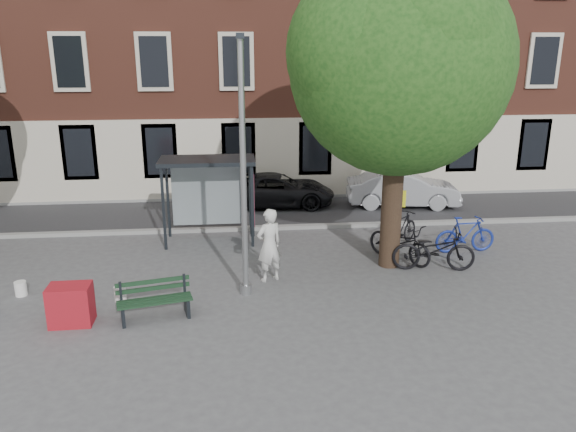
{
  "coord_description": "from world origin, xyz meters",
  "views": [
    {
      "loc": [
        -0.22,
        -12.7,
        5.81
      ],
      "look_at": [
        1.22,
        1.86,
        1.4
      ],
      "focal_mm": 35.0,
      "sensor_mm": 36.0,
      "label": 1
    }
  ],
  "objects_px": {
    "red_stand": "(71,305)",
    "car_silver": "(403,189)",
    "notice_sign": "(399,209)",
    "bike_d": "(401,229)",
    "bus_shelter": "(221,180)",
    "bike_a": "(434,250)",
    "painter": "(269,245)",
    "car_dark": "(276,190)",
    "lamppost": "(243,183)",
    "bike_c": "(400,242)",
    "bike_b": "(465,234)",
    "bench": "(155,302)"
  },
  "relations": [
    {
      "from": "bus_shelter",
      "to": "bike_b",
      "type": "height_order",
      "value": "bus_shelter"
    },
    {
      "from": "bench",
      "to": "notice_sign",
      "type": "relative_size",
      "value": 0.82
    },
    {
      "from": "bike_a",
      "to": "bike_b",
      "type": "relative_size",
      "value": 1.21
    },
    {
      "from": "painter",
      "to": "car_silver",
      "type": "distance_m",
      "value": 8.57
    },
    {
      "from": "red_stand",
      "to": "bench",
      "type": "bearing_deg",
      "value": 3.54
    },
    {
      "from": "bike_b",
      "to": "bike_c",
      "type": "distance_m",
      "value": 2.17
    },
    {
      "from": "bus_shelter",
      "to": "bike_a",
      "type": "relative_size",
      "value": 1.29
    },
    {
      "from": "lamppost",
      "to": "bike_b",
      "type": "distance_m",
      "value": 7.25
    },
    {
      "from": "bike_b",
      "to": "bike_d",
      "type": "xyz_separation_m",
      "value": [
        -1.72,
        0.72,
        -0.01
      ]
    },
    {
      "from": "bus_shelter",
      "to": "lamppost",
      "type": "bearing_deg",
      "value": -81.57
    },
    {
      "from": "bench",
      "to": "car_silver",
      "type": "bearing_deg",
      "value": 32.89
    },
    {
      "from": "bike_b",
      "to": "car_silver",
      "type": "bearing_deg",
      "value": 1.54
    },
    {
      "from": "car_dark",
      "to": "bike_b",
      "type": "bearing_deg",
      "value": -134.48
    },
    {
      "from": "painter",
      "to": "car_silver",
      "type": "xyz_separation_m",
      "value": [
        5.5,
        6.58,
        -0.28
      ]
    },
    {
      "from": "lamppost",
      "to": "bike_d",
      "type": "relative_size",
      "value": 3.44
    },
    {
      "from": "bike_d",
      "to": "car_silver",
      "type": "height_order",
      "value": "car_silver"
    },
    {
      "from": "lamppost",
      "to": "painter",
      "type": "height_order",
      "value": "lamppost"
    },
    {
      "from": "bus_shelter",
      "to": "bike_b",
      "type": "relative_size",
      "value": 1.56
    },
    {
      "from": "bus_shelter",
      "to": "red_stand",
      "type": "relative_size",
      "value": 3.17
    },
    {
      "from": "bench",
      "to": "bike_c",
      "type": "distance_m",
      "value": 7.06
    },
    {
      "from": "painter",
      "to": "red_stand",
      "type": "bearing_deg",
      "value": -2.92
    },
    {
      "from": "lamppost",
      "to": "bike_a",
      "type": "relative_size",
      "value": 2.77
    },
    {
      "from": "bike_b",
      "to": "car_dark",
      "type": "height_order",
      "value": "car_dark"
    },
    {
      "from": "bike_a",
      "to": "notice_sign",
      "type": "height_order",
      "value": "notice_sign"
    },
    {
      "from": "bike_b",
      "to": "car_silver",
      "type": "distance_m",
      "value": 5.07
    },
    {
      "from": "bus_shelter",
      "to": "bike_a",
      "type": "height_order",
      "value": "bus_shelter"
    },
    {
      "from": "red_stand",
      "to": "car_silver",
      "type": "bearing_deg",
      "value": 40.63
    },
    {
      "from": "painter",
      "to": "bike_d",
      "type": "relative_size",
      "value": 1.09
    },
    {
      "from": "bench",
      "to": "bike_c",
      "type": "height_order",
      "value": "bike_c"
    },
    {
      "from": "lamppost",
      "to": "bike_a",
      "type": "height_order",
      "value": "lamppost"
    },
    {
      "from": "bench",
      "to": "car_dark",
      "type": "relative_size",
      "value": 0.39
    },
    {
      "from": "bench",
      "to": "notice_sign",
      "type": "distance_m",
      "value": 7.04
    },
    {
      "from": "bike_d",
      "to": "red_stand",
      "type": "relative_size",
      "value": 1.97
    },
    {
      "from": "bench",
      "to": "bus_shelter",
      "type": "bearing_deg",
      "value": 61.48
    },
    {
      "from": "notice_sign",
      "to": "painter",
      "type": "bearing_deg",
      "value": -156.69
    },
    {
      "from": "bus_shelter",
      "to": "bike_a",
      "type": "xyz_separation_m",
      "value": [
        5.7,
        -3.07,
        -1.34
      ]
    },
    {
      "from": "bike_d",
      "to": "car_dark",
      "type": "distance_m",
      "value": 5.99
    },
    {
      "from": "painter",
      "to": "bench",
      "type": "relative_size",
      "value": 1.14
    },
    {
      "from": "painter",
      "to": "car_dark",
      "type": "relative_size",
      "value": 0.44
    },
    {
      "from": "red_stand",
      "to": "bike_a",
      "type": "bearing_deg",
      "value": 14.03
    },
    {
      "from": "painter",
      "to": "bike_b",
      "type": "xyz_separation_m",
      "value": [
        5.87,
        1.52,
        -0.42
      ]
    },
    {
      "from": "bike_b",
      "to": "car_dark",
      "type": "bearing_deg",
      "value": 39.53
    },
    {
      "from": "bench",
      "to": "bike_a",
      "type": "distance_m",
      "value": 7.45
    },
    {
      "from": "red_stand",
      "to": "notice_sign",
      "type": "height_order",
      "value": "notice_sign"
    },
    {
      "from": "lamppost",
      "to": "bike_d",
      "type": "bearing_deg",
      "value": 32.28
    },
    {
      "from": "bike_a",
      "to": "car_silver",
      "type": "distance_m",
      "value": 6.4
    },
    {
      "from": "red_stand",
      "to": "bike_c",
      "type": "bearing_deg",
      "value": 20.13
    },
    {
      "from": "lamppost",
      "to": "notice_sign",
      "type": "distance_m",
      "value": 4.8
    },
    {
      "from": "notice_sign",
      "to": "bike_d",
      "type": "bearing_deg",
      "value": 76.3
    },
    {
      "from": "painter",
      "to": "bike_a",
      "type": "bearing_deg",
      "value": 156.66
    }
  ]
}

